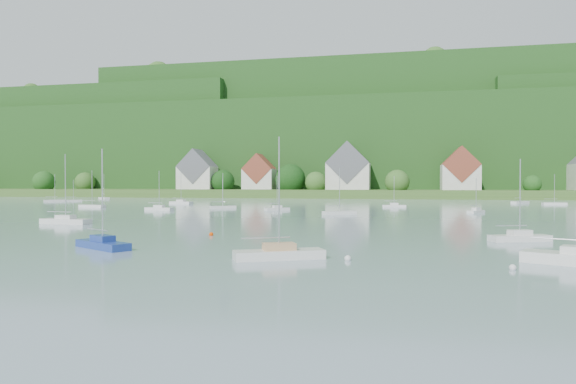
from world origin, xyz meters
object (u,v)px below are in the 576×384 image
at_px(near_sailboat_2, 279,253).
at_px(near_sailboat_3, 520,237).
at_px(near_sailboat_1, 103,243).
at_px(near_sailboat_6, 66,220).

bearing_deg(near_sailboat_2, near_sailboat_3, 11.99).
distance_m(near_sailboat_1, near_sailboat_2, 15.82).
distance_m(near_sailboat_1, near_sailboat_6, 29.23).
height_order(near_sailboat_2, near_sailboat_3, near_sailboat_2).
xyz_separation_m(near_sailboat_1, near_sailboat_6, (-19.19, 22.06, 0.03)).
distance_m(near_sailboat_2, near_sailboat_6, 42.67).
bearing_deg(near_sailboat_1, near_sailboat_6, 160.94).
bearing_deg(near_sailboat_3, near_sailboat_2, -162.13).
height_order(near_sailboat_2, near_sailboat_6, near_sailboat_6).
bearing_deg(near_sailboat_2, near_sailboat_1, 143.69).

